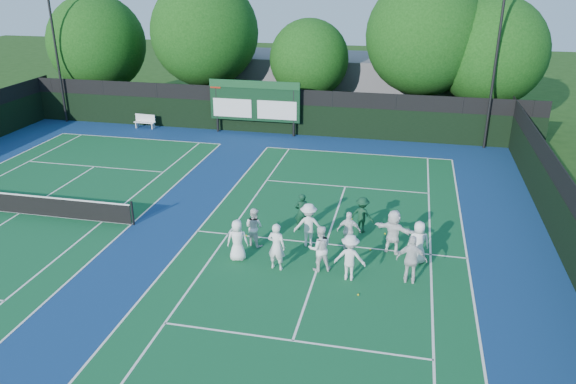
% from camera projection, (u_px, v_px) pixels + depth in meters
% --- Properties ---
extents(ground, '(120.00, 120.00, 0.00)m').
position_uv_depth(ground, '(322.00, 256.00, 21.69)').
color(ground, '#18390F').
rests_on(ground, ground).
extents(court_apron, '(34.00, 32.00, 0.01)m').
position_uv_depth(court_apron, '(186.00, 230.00, 23.79)').
color(court_apron, navy).
rests_on(court_apron, ground).
extents(near_court, '(11.05, 23.85, 0.01)m').
position_uv_depth(near_court, '(326.00, 244.00, 22.59)').
color(near_court, '#104E28').
rests_on(near_court, ground).
extents(left_court, '(11.05, 23.85, 0.01)m').
position_uv_depth(left_court, '(20.00, 213.00, 25.38)').
color(left_court, '#104E28').
rests_on(left_court, ground).
extents(back_fence, '(34.00, 0.08, 3.00)m').
position_uv_depth(back_fence, '(271.00, 113.00, 36.83)').
color(back_fence, black).
rests_on(back_fence, ground).
extents(divider_fence_right, '(0.08, 32.00, 3.00)m').
position_uv_depth(divider_fence_right, '(573.00, 236.00, 20.28)').
color(divider_fence_right, black).
rests_on(divider_fence_right, ground).
extents(scoreboard, '(6.00, 0.21, 3.55)m').
position_uv_depth(scoreboard, '(254.00, 101.00, 36.35)').
color(scoreboard, black).
rests_on(scoreboard, ground).
extents(clubhouse, '(18.00, 6.00, 4.00)m').
position_uv_depth(clubhouse, '(347.00, 82.00, 43.02)').
color(clubhouse, slate).
rests_on(clubhouse, ground).
extents(light_pole_left, '(1.20, 0.30, 10.12)m').
position_uv_depth(light_pole_left, '(53.00, 30.00, 37.68)').
color(light_pole_left, black).
rests_on(light_pole_left, ground).
extents(light_pole_right, '(1.20, 0.30, 10.12)m').
position_uv_depth(light_pole_right, '(498.00, 42.00, 32.00)').
color(light_pole_right, black).
rests_on(light_pole_right, ground).
extents(tennis_net, '(11.30, 0.10, 1.10)m').
position_uv_depth(tennis_net, '(18.00, 203.00, 25.20)').
color(tennis_net, black).
rests_on(tennis_net, ground).
extents(bench, '(1.51, 0.51, 0.94)m').
position_uv_depth(bench, '(145.00, 121.00, 38.33)').
color(bench, silver).
rests_on(bench, ground).
extents(tree_a, '(7.11, 7.11, 8.53)m').
position_uv_depth(tree_a, '(100.00, 46.00, 41.56)').
color(tree_a, black).
rests_on(tree_a, ground).
extents(tree_b, '(7.56, 7.56, 9.76)m').
position_uv_depth(tree_b, '(207.00, 35.00, 39.48)').
color(tree_b, black).
rests_on(tree_b, ground).
extents(tree_c, '(5.43, 5.43, 7.11)m').
position_uv_depth(tree_c, '(312.00, 61.00, 38.57)').
color(tree_c, black).
rests_on(tree_c, ground).
extents(tree_d, '(7.65, 7.65, 9.94)m').
position_uv_depth(tree_d, '(427.00, 39.00, 36.43)').
color(tree_d, black).
rests_on(tree_d, ground).
extents(tree_e, '(7.03, 7.03, 8.74)m').
position_uv_depth(tree_e, '(494.00, 55.00, 35.91)').
color(tree_e, black).
rests_on(tree_e, ground).
extents(tennis_ball_0, '(0.07, 0.07, 0.07)m').
position_uv_depth(tennis_ball_0, '(246.00, 236.00, 23.23)').
color(tennis_ball_0, gold).
rests_on(tennis_ball_0, ground).
extents(tennis_ball_1, '(0.07, 0.07, 0.07)m').
position_uv_depth(tennis_ball_1, '(352.00, 219.00, 24.74)').
color(tennis_ball_1, gold).
rests_on(tennis_ball_1, ground).
extents(tennis_ball_2, '(0.07, 0.07, 0.07)m').
position_uv_depth(tennis_ball_2, '(358.00, 295.00, 19.09)').
color(tennis_ball_2, gold).
rests_on(tennis_ball_2, ground).
extents(tennis_ball_4, '(0.07, 0.07, 0.07)m').
position_uv_depth(tennis_ball_4, '(385.00, 234.00, 23.39)').
color(tennis_ball_4, gold).
rests_on(tennis_ball_4, ground).
extents(tennis_ball_5, '(0.07, 0.07, 0.07)m').
position_uv_depth(tennis_ball_5, '(370.00, 250.00, 22.09)').
color(tennis_ball_5, gold).
rests_on(tennis_ball_5, ground).
extents(player_front_0, '(0.90, 0.70, 1.64)m').
position_uv_depth(player_front_0, '(237.00, 240.00, 21.13)').
color(player_front_0, white).
rests_on(player_front_0, ground).
extents(player_front_1, '(0.73, 0.55, 1.84)m').
position_uv_depth(player_front_1, '(277.00, 247.00, 20.45)').
color(player_front_1, white).
rests_on(player_front_1, ground).
extents(player_front_2, '(1.03, 0.92, 1.77)m').
position_uv_depth(player_front_2, '(320.00, 248.00, 20.39)').
color(player_front_2, white).
rests_on(player_front_2, ground).
extents(player_front_3, '(1.15, 0.69, 1.74)m').
position_uv_depth(player_front_3, '(350.00, 257.00, 19.79)').
color(player_front_3, silver).
rests_on(player_front_3, ground).
extents(player_front_4, '(1.07, 0.46, 1.82)m').
position_uv_depth(player_front_4, '(412.00, 260.00, 19.56)').
color(player_front_4, silver).
rests_on(player_front_4, ground).
extents(player_back_0, '(0.96, 0.87, 1.60)m').
position_uv_depth(player_back_0, '(254.00, 227.00, 22.25)').
color(player_back_0, white).
rests_on(player_back_0, ground).
extents(player_back_1, '(1.28, 0.90, 1.80)m').
position_uv_depth(player_back_1, '(309.00, 225.00, 22.18)').
color(player_back_1, white).
rests_on(player_back_1, ground).
extents(player_back_2, '(0.94, 0.41, 1.59)m').
position_uv_depth(player_back_2, '(349.00, 231.00, 21.93)').
color(player_back_2, white).
rests_on(player_back_2, ground).
extents(player_back_3, '(1.75, 1.03, 1.79)m').
position_uv_depth(player_back_3, '(393.00, 232.00, 21.63)').
color(player_back_3, white).
rests_on(player_back_3, ground).
extents(player_back_4, '(0.91, 0.69, 1.68)m').
position_uv_depth(player_back_4, '(418.00, 242.00, 20.92)').
color(player_back_4, white).
rests_on(player_back_4, ground).
extents(coach_left, '(0.70, 0.60, 1.63)m').
position_uv_depth(coach_left, '(301.00, 212.00, 23.54)').
color(coach_left, '#0E341F').
rests_on(coach_left, ground).
extents(coach_right, '(1.14, 0.85, 1.57)m').
position_uv_depth(coach_right, '(362.00, 215.00, 23.33)').
color(coach_right, '#0E361F').
rests_on(coach_right, ground).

